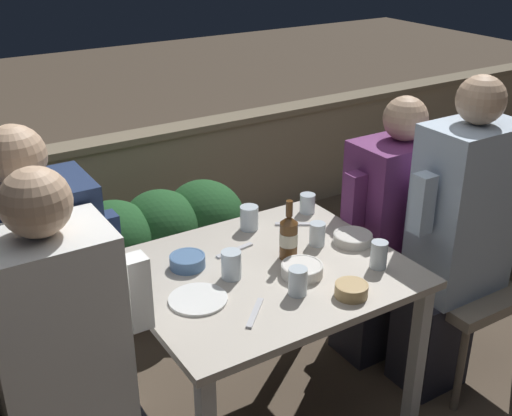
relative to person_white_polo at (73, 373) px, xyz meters
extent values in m
cube|color=gray|center=(0.77, 1.87, -0.34)|extent=(9.00, 0.14, 0.68)
cube|color=gray|center=(0.77, 1.87, 0.03)|extent=(9.00, 0.18, 0.04)
cube|color=#BCB2A3|center=(0.77, 0.15, 0.03)|extent=(1.00, 0.85, 0.03)
cube|color=silver|center=(1.23, -0.22, -0.33)|extent=(0.05, 0.05, 0.69)
cube|color=silver|center=(0.32, 0.52, -0.33)|extent=(0.05, 0.05, 0.69)
cube|color=silver|center=(1.23, 0.52, -0.33)|extent=(0.05, 0.05, 0.69)
cube|color=brown|center=(0.80, 1.16, -0.54)|extent=(0.90, 0.36, 0.28)
ellipsoid|color=#235628|center=(0.55, 1.16, -0.23)|extent=(0.41, 0.47, 0.39)
ellipsoid|color=#235628|center=(0.80, 1.16, -0.23)|extent=(0.41, 0.47, 0.39)
ellipsoid|color=#235628|center=(1.05, 1.16, -0.23)|extent=(0.41, 0.47, 0.39)
cube|color=white|center=(-0.03, 0.00, 0.13)|extent=(0.36, 0.26, 0.69)
cube|color=white|center=(0.22, 0.00, 0.21)|extent=(0.07, 0.07, 0.24)
sphere|color=tan|center=(-0.03, 0.00, 0.56)|extent=(0.19, 0.19, 0.19)
cube|color=gray|center=(-0.08, 0.28, -0.24)|extent=(0.47, 0.47, 0.05)
cylinder|color=#7F705B|center=(0.12, 0.48, -0.47)|extent=(0.03, 0.03, 0.41)
cube|color=navy|center=(-0.01, 0.28, 0.14)|extent=(0.41, 0.26, 0.72)
cube|color=navy|center=(0.24, 0.28, 0.23)|extent=(0.07, 0.07, 0.24)
sphere|color=tan|center=(-0.01, 0.28, 0.60)|extent=(0.19, 0.19, 0.19)
cube|color=gray|center=(1.69, -0.03, -0.24)|extent=(0.47, 0.47, 0.05)
cube|color=gray|center=(1.90, -0.03, 0.02)|extent=(0.06, 0.47, 0.48)
cylinder|color=#7F705B|center=(1.49, -0.23, -0.47)|extent=(0.03, 0.03, 0.41)
cylinder|color=#7F705B|center=(1.49, 0.18, -0.47)|extent=(0.03, 0.03, 0.41)
cylinder|color=#7F705B|center=(1.90, 0.18, -0.47)|extent=(0.03, 0.03, 0.41)
cube|color=#282833|center=(1.52, -0.03, -0.45)|extent=(0.27, 0.23, 0.46)
cube|color=silver|center=(1.62, -0.03, 0.14)|extent=(0.39, 0.26, 0.72)
cube|color=silver|center=(1.37, -0.03, 0.23)|extent=(0.07, 0.07, 0.24)
sphere|color=tan|center=(1.62, -0.03, 0.60)|extent=(0.19, 0.19, 0.19)
cube|color=gray|center=(1.63, 0.29, -0.24)|extent=(0.47, 0.47, 0.05)
cube|color=gray|center=(1.84, 0.29, 0.02)|extent=(0.06, 0.47, 0.48)
cylinder|color=#7F705B|center=(1.42, 0.08, -0.47)|extent=(0.03, 0.03, 0.41)
cylinder|color=#7F705B|center=(1.83, 0.08, -0.47)|extent=(0.03, 0.03, 0.41)
cylinder|color=#7F705B|center=(1.42, 0.49, -0.47)|extent=(0.03, 0.03, 0.41)
cylinder|color=#7F705B|center=(1.83, 0.49, -0.47)|extent=(0.03, 0.03, 0.41)
cube|color=#282833|center=(1.46, 0.29, -0.45)|extent=(0.30, 0.23, 0.46)
cube|color=#6B2D66|center=(1.56, 0.29, 0.07)|extent=(0.42, 0.26, 0.58)
cube|color=#6B2D66|center=(1.31, 0.29, 0.14)|extent=(0.07, 0.07, 0.24)
sphere|color=tan|center=(1.56, 0.29, 0.46)|extent=(0.19, 0.19, 0.19)
cylinder|color=brown|center=(0.89, 0.17, 0.12)|extent=(0.07, 0.07, 0.15)
cylinder|color=beige|center=(0.89, 0.17, 0.13)|extent=(0.07, 0.07, 0.05)
cone|color=brown|center=(0.89, 0.17, 0.21)|extent=(0.07, 0.07, 0.03)
cylinder|color=brown|center=(0.89, 0.17, 0.25)|extent=(0.03, 0.03, 0.06)
cylinder|color=white|center=(0.46, 0.09, 0.05)|extent=(0.20, 0.20, 0.01)
cylinder|color=silver|center=(0.86, 0.04, 0.07)|extent=(0.15, 0.15, 0.04)
torus|color=silver|center=(0.86, 0.04, 0.08)|extent=(0.15, 0.15, 0.01)
cylinder|color=beige|center=(1.18, 0.13, 0.06)|extent=(0.15, 0.15, 0.04)
torus|color=beige|center=(1.18, 0.13, 0.08)|extent=(0.15, 0.15, 0.01)
cylinder|color=tan|center=(0.92, -0.17, 0.07)|extent=(0.11, 0.11, 0.05)
torus|color=tan|center=(0.92, -0.17, 0.09)|extent=(0.11, 0.11, 0.01)
cylinder|color=#4C709E|center=(0.53, 0.31, 0.07)|extent=(0.13, 0.13, 0.05)
torus|color=#4C709E|center=(0.53, 0.31, 0.09)|extent=(0.13, 0.13, 0.01)
cylinder|color=silver|center=(1.13, -0.07, 0.10)|extent=(0.06, 0.06, 0.10)
cylinder|color=silver|center=(1.05, 0.19, 0.09)|extent=(0.06, 0.06, 0.09)
cylinder|color=silver|center=(0.89, 0.45, 0.10)|extent=(0.08, 0.08, 0.10)
cylinder|color=silver|center=(0.77, -0.06, 0.09)|extent=(0.07, 0.07, 0.10)
cylinder|color=silver|center=(0.63, 0.16, 0.10)|extent=(0.07, 0.07, 0.10)
cylinder|color=silver|center=(1.19, 0.46, 0.09)|extent=(0.07, 0.07, 0.08)
cube|color=silver|center=(0.74, 0.32, 0.05)|extent=(0.17, 0.04, 0.01)
cube|color=silver|center=(1.07, 0.38, 0.05)|extent=(0.15, 0.11, 0.01)
cube|color=silver|center=(0.58, -0.08, 0.05)|extent=(0.14, 0.13, 0.01)
camera|label=1|loc=(-0.35, -1.57, 1.25)|focal=45.00mm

